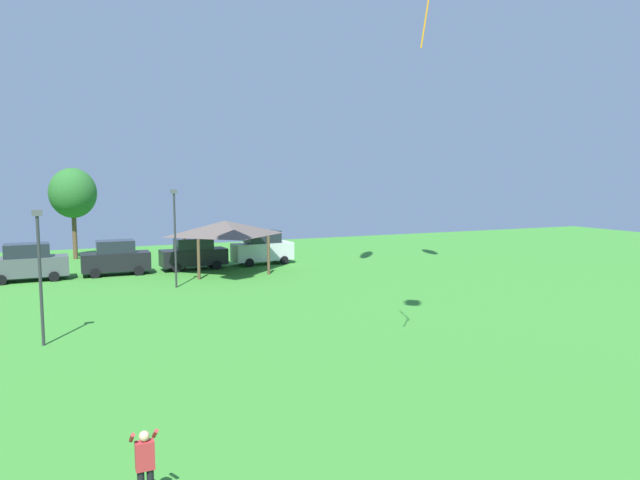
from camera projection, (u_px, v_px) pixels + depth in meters
person_standing_far_right at (145, 463)px, 11.15m from camera, size 0.52×0.46×1.59m
parked_car_leftmost at (28, 263)px, 36.22m from camera, size 4.81×2.21×2.40m
parked_car_second_from_left at (116, 258)px, 38.58m from camera, size 4.44×2.06×2.35m
parked_car_third_from_left at (194, 254)px, 40.99m from camera, size 4.71×2.14×2.25m
parked_car_rightmost_in_row at (262, 248)px, 43.48m from camera, size 4.70×2.19×2.57m
park_pavilion at (225, 228)px, 39.63m from camera, size 6.18×5.83×3.60m
light_post_1 at (40, 268)px, 21.85m from camera, size 0.36×0.20×5.29m
light_post_2 at (175, 232)px, 33.78m from camera, size 0.36×0.20×5.86m
treeline_tree_3 at (73, 193)px, 45.92m from camera, size 3.66×3.66×7.39m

